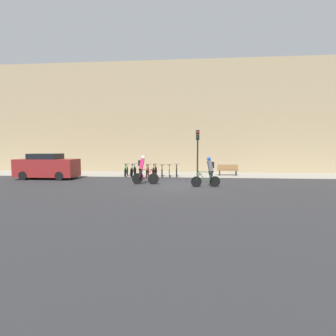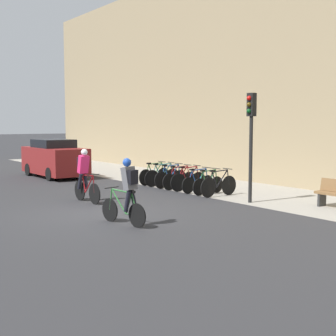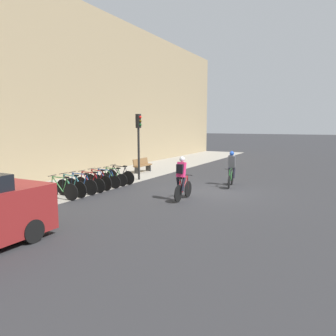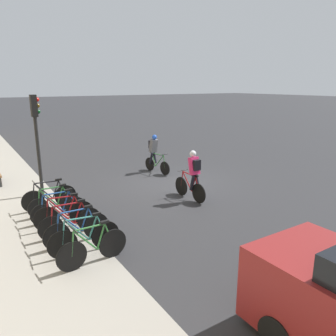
{
  "view_description": "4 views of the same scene",
  "coord_description": "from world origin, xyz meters",
  "px_view_note": "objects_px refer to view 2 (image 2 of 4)",
  "views": [
    {
      "loc": [
        0.81,
        -15.44,
        2.27
      ],
      "look_at": [
        -0.66,
        1.04,
        0.99
      ],
      "focal_mm": 28.0,
      "sensor_mm": 36.0,
      "label": 1
    },
    {
      "loc": [
        11.98,
        -6.55,
        2.65
      ],
      "look_at": [
        -0.72,
        3.0,
        1.12
      ],
      "focal_mm": 50.0,
      "sensor_mm": 36.0,
      "label": 2
    },
    {
      "loc": [
        -13.89,
        -5.01,
        3.03
      ],
      "look_at": [
        -0.02,
        2.37,
        0.96
      ],
      "focal_mm": 35.0,
      "sensor_mm": 36.0,
      "label": 3
    },
    {
      "loc": [
        -10.93,
        7.19,
        3.99
      ],
      "look_at": [
        -1.22,
        0.99,
        1.02
      ],
      "focal_mm": 35.0,
      "sensor_mm": 36.0,
      "label": 4
    }
  ],
  "objects_px": {
    "parked_bike_7": "(219,185)",
    "traffic_light_pole": "(251,127)",
    "cyclist_pink": "(84,174)",
    "parked_bike_3": "(179,179)",
    "parked_bike_0": "(154,175)",
    "parked_bike_5": "(198,182)",
    "parked_bike_6": "(208,184)",
    "parked_bike_4": "(188,180)",
    "parked_car": "(55,159)",
    "parked_bike_1": "(162,176)",
    "parked_bike_2": "(171,178)",
    "cyclist_grey": "(128,189)"
  },
  "relations": [
    {
      "from": "cyclist_pink",
      "to": "parked_bike_1",
      "type": "relative_size",
      "value": 1.02
    },
    {
      "from": "cyclist_grey",
      "to": "parked_bike_5",
      "type": "distance_m",
      "value": 6.22
    },
    {
      "from": "traffic_light_pole",
      "to": "parked_bike_6",
      "type": "bearing_deg",
      "value": 177.17
    },
    {
      "from": "parked_bike_6",
      "to": "traffic_light_pole",
      "type": "xyz_separation_m",
      "value": [
        2.2,
        -0.11,
        2.12
      ]
    },
    {
      "from": "cyclist_pink",
      "to": "parked_bike_2",
      "type": "bearing_deg",
      "value": 102.99
    },
    {
      "from": "parked_bike_0",
      "to": "parked_bike_5",
      "type": "xyz_separation_m",
      "value": [
        2.88,
        -0.0,
        -0.02
      ]
    },
    {
      "from": "parked_bike_2",
      "to": "parked_bike_3",
      "type": "distance_m",
      "value": 0.58
    },
    {
      "from": "parked_bike_5",
      "to": "traffic_light_pole",
      "type": "relative_size",
      "value": 0.46
    },
    {
      "from": "cyclist_grey",
      "to": "parked_bike_3",
      "type": "distance_m",
      "value": 6.91
    },
    {
      "from": "cyclist_grey",
      "to": "parked_bike_2",
      "type": "relative_size",
      "value": 1.01
    },
    {
      "from": "parked_bike_1",
      "to": "parked_bike_7",
      "type": "height_order",
      "value": "parked_bike_7"
    },
    {
      "from": "parked_bike_5",
      "to": "parked_car",
      "type": "distance_m",
      "value": 8.51
    },
    {
      "from": "parked_bike_6",
      "to": "parked_bike_2",
      "type": "bearing_deg",
      "value": 180.0
    },
    {
      "from": "cyclist_grey",
      "to": "parked_bike_3",
      "type": "bearing_deg",
      "value": 130.54
    },
    {
      "from": "parked_bike_3",
      "to": "parked_bike_5",
      "type": "height_order",
      "value": "parked_bike_3"
    },
    {
      "from": "cyclist_grey",
      "to": "parked_bike_5",
      "type": "height_order",
      "value": "cyclist_grey"
    },
    {
      "from": "parked_bike_0",
      "to": "parked_car",
      "type": "distance_m",
      "value": 5.79
    },
    {
      "from": "parked_bike_4",
      "to": "parked_car",
      "type": "xyz_separation_m",
      "value": [
        -7.61,
        -2.27,
        0.48
      ]
    },
    {
      "from": "parked_bike_4",
      "to": "parked_bike_7",
      "type": "relative_size",
      "value": 0.96
    },
    {
      "from": "parked_bike_5",
      "to": "parked_bike_6",
      "type": "bearing_deg",
      "value": 0.09
    },
    {
      "from": "parked_bike_3",
      "to": "parked_bike_4",
      "type": "height_order",
      "value": "parked_bike_4"
    },
    {
      "from": "parked_bike_5",
      "to": "traffic_light_pole",
      "type": "bearing_deg",
      "value": -2.23
    },
    {
      "from": "cyclist_pink",
      "to": "parked_bike_3",
      "type": "xyz_separation_m",
      "value": [
        -0.44,
        4.42,
        -0.55
      ]
    },
    {
      "from": "parked_bike_2",
      "to": "parked_car",
      "type": "bearing_deg",
      "value": -160.66
    },
    {
      "from": "cyclist_pink",
      "to": "parked_bike_1",
      "type": "distance_m",
      "value": 4.73
    },
    {
      "from": "cyclist_grey",
      "to": "traffic_light_pole",
      "type": "height_order",
      "value": "traffic_light_pole"
    },
    {
      "from": "cyclist_grey",
      "to": "parked_bike_1",
      "type": "distance_m",
      "value": 7.7
    },
    {
      "from": "parked_bike_3",
      "to": "cyclist_grey",
      "type": "bearing_deg",
      "value": -49.46
    },
    {
      "from": "parked_bike_0",
      "to": "parked_bike_4",
      "type": "bearing_deg",
      "value": 0.01
    },
    {
      "from": "parked_car",
      "to": "parked_bike_0",
      "type": "bearing_deg",
      "value": 23.14
    },
    {
      "from": "cyclist_grey",
      "to": "parked_bike_0",
      "type": "bearing_deg",
      "value": 139.85
    },
    {
      "from": "parked_bike_7",
      "to": "traffic_light_pole",
      "type": "height_order",
      "value": "traffic_light_pole"
    },
    {
      "from": "parked_bike_4",
      "to": "parked_car",
      "type": "distance_m",
      "value": 7.95
    },
    {
      "from": "parked_bike_0",
      "to": "traffic_light_pole",
      "type": "distance_m",
      "value": 6.04
    },
    {
      "from": "parked_bike_5",
      "to": "parked_car",
      "type": "bearing_deg",
      "value": -164.53
    },
    {
      "from": "parked_bike_1",
      "to": "traffic_light_pole",
      "type": "distance_m",
      "value": 5.5
    },
    {
      "from": "parked_bike_1",
      "to": "traffic_light_pole",
      "type": "height_order",
      "value": "traffic_light_pole"
    },
    {
      "from": "parked_bike_2",
      "to": "parked_bike_4",
      "type": "relative_size",
      "value": 1.03
    },
    {
      "from": "parked_bike_1",
      "to": "parked_bike_7",
      "type": "bearing_deg",
      "value": 0.0
    },
    {
      "from": "parked_bike_0",
      "to": "traffic_light_pole",
      "type": "bearing_deg",
      "value": -1.11
    },
    {
      "from": "parked_bike_1",
      "to": "parked_bike_2",
      "type": "distance_m",
      "value": 0.58
    },
    {
      "from": "parked_bike_3",
      "to": "traffic_light_pole",
      "type": "bearing_deg",
      "value": -1.58
    },
    {
      "from": "parked_bike_0",
      "to": "parked_bike_3",
      "type": "height_order",
      "value": "parked_bike_0"
    },
    {
      "from": "parked_bike_4",
      "to": "parked_bike_5",
      "type": "xyz_separation_m",
      "value": [
        0.58,
        -0.0,
        -0.03
      ]
    },
    {
      "from": "parked_bike_3",
      "to": "parked_bike_6",
      "type": "relative_size",
      "value": 1.07
    },
    {
      "from": "parked_bike_1",
      "to": "parked_bike_6",
      "type": "xyz_separation_m",
      "value": [
        2.88,
        -0.0,
        -0.03
      ]
    },
    {
      "from": "parked_bike_7",
      "to": "parked_car",
      "type": "relative_size",
      "value": 0.41
    },
    {
      "from": "cyclist_pink",
      "to": "parked_bike_7",
      "type": "height_order",
      "value": "cyclist_pink"
    },
    {
      "from": "parked_bike_4",
      "to": "parked_car",
      "type": "height_order",
      "value": "parked_car"
    },
    {
      "from": "cyclist_pink",
      "to": "traffic_light_pole",
      "type": "bearing_deg",
      "value": 51.05
    }
  ]
}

